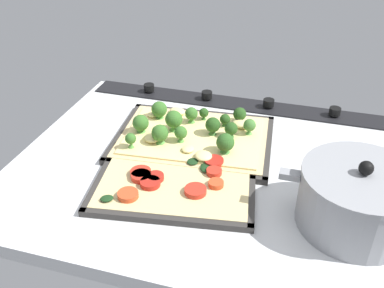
% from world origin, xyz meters
% --- Properties ---
extents(ground_plane, '(0.81, 0.64, 0.03)m').
position_xyz_m(ground_plane, '(0.00, 0.00, -0.01)').
color(ground_plane, silver).
extents(stove_control_panel, '(0.78, 0.07, 0.03)m').
position_xyz_m(stove_control_panel, '(0.00, -0.28, 0.01)').
color(stove_control_panel, black).
rests_on(stove_control_panel, ground_plane).
extents(baking_tray_front, '(0.37, 0.29, 0.01)m').
position_xyz_m(baking_tray_front, '(0.06, -0.08, 0.00)').
color(baking_tray_front, '#33302D').
rests_on(baking_tray_front, ground_plane).
extents(broccoli_pizza, '(0.34, 0.26, 0.06)m').
position_xyz_m(broccoli_pizza, '(0.06, -0.08, 0.02)').
color(broccoli_pizza, '#D3B77F').
rests_on(broccoli_pizza, baking_tray_front).
extents(baking_tray_back, '(0.34, 0.27, 0.01)m').
position_xyz_m(baking_tray_back, '(0.05, 0.08, 0.00)').
color(baking_tray_back, '#33302D').
rests_on(baking_tray_back, ground_plane).
extents(veggie_pizza_back, '(0.31, 0.24, 0.02)m').
position_xyz_m(veggie_pizza_back, '(0.05, 0.09, 0.01)').
color(veggie_pizza_back, '#D2BE81').
rests_on(veggie_pizza_back, baking_tray_back).
extents(cooking_pot, '(0.27, 0.20, 0.13)m').
position_xyz_m(cooking_pot, '(-0.28, 0.10, 0.05)').
color(cooking_pot, gray).
rests_on(cooking_pot, ground_plane).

